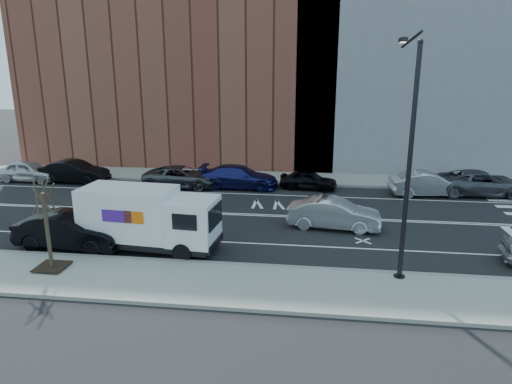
% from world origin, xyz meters
% --- Properties ---
extents(ground, '(120.00, 120.00, 0.00)m').
position_xyz_m(ground, '(0.00, 0.00, 0.00)').
color(ground, black).
rests_on(ground, ground).
extents(sidewalk_near, '(44.00, 3.60, 0.15)m').
position_xyz_m(sidewalk_near, '(0.00, -8.80, 0.07)').
color(sidewalk_near, gray).
rests_on(sidewalk_near, ground).
extents(sidewalk_far, '(44.00, 3.60, 0.15)m').
position_xyz_m(sidewalk_far, '(0.00, 8.80, 0.07)').
color(sidewalk_far, gray).
rests_on(sidewalk_far, ground).
extents(curb_near, '(44.00, 0.25, 0.17)m').
position_xyz_m(curb_near, '(0.00, -7.00, 0.08)').
color(curb_near, gray).
rests_on(curb_near, ground).
extents(curb_far, '(44.00, 0.25, 0.17)m').
position_xyz_m(curb_far, '(0.00, 7.00, 0.08)').
color(curb_far, gray).
rests_on(curb_far, ground).
extents(road_markings, '(40.00, 8.60, 0.01)m').
position_xyz_m(road_markings, '(0.00, 0.00, 0.00)').
color(road_markings, white).
rests_on(road_markings, ground).
extents(bldg_brick, '(26.00, 10.00, 22.00)m').
position_xyz_m(bldg_brick, '(-8.00, 15.60, 11.00)').
color(bldg_brick, brown).
rests_on(bldg_brick, ground).
extents(bldg_concrete, '(20.00, 10.00, 26.00)m').
position_xyz_m(bldg_concrete, '(12.00, 15.60, 13.00)').
color(bldg_concrete, slate).
rests_on(bldg_concrete, ground).
extents(streetlight, '(0.44, 4.02, 9.34)m').
position_xyz_m(streetlight, '(7.00, -6.91, 5.08)').
color(streetlight, black).
rests_on(streetlight, ground).
extents(street_tree, '(1.20, 1.20, 3.75)m').
position_xyz_m(street_tree, '(-7.00, -8.40, 1.45)').
color(street_tree, black).
rests_on(street_tree, ground).
extents(fedex_van, '(6.47, 2.69, 2.88)m').
position_xyz_m(fedex_van, '(-3.85, -5.60, 1.51)').
color(fedex_van, black).
rests_on(fedex_van, ground).
extents(far_parked_a, '(4.54, 1.90, 1.54)m').
position_xyz_m(far_parked_a, '(-17.16, 5.76, 0.77)').
color(far_parked_a, silver).
rests_on(far_parked_a, ground).
extents(far_parked_b, '(5.01, 2.07, 1.61)m').
position_xyz_m(far_parked_b, '(-13.60, 5.78, 0.81)').
color(far_parked_b, black).
rests_on(far_parked_b, ground).
extents(far_parked_c, '(5.23, 2.42, 1.45)m').
position_xyz_m(far_parked_c, '(-5.60, 5.60, 0.73)').
color(far_parked_c, '#45474C').
rests_on(far_parked_c, ground).
extents(far_parked_d, '(5.42, 2.28, 1.56)m').
position_xyz_m(far_parked_d, '(-1.56, 5.85, 0.78)').
color(far_parked_d, navy).
rests_on(far_parked_d, ground).
extents(far_parked_e, '(4.04, 2.03, 1.32)m').
position_xyz_m(far_parked_e, '(3.20, 6.10, 0.66)').
color(far_parked_e, black).
rests_on(far_parked_e, ground).
extents(far_parked_f, '(4.96, 2.21, 1.58)m').
position_xyz_m(far_parked_f, '(10.90, 5.41, 0.79)').
color(far_parked_f, '#ACACB1').
rests_on(far_parked_f, ground).
extents(far_parked_g, '(5.89, 2.89, 1.61)m').
position_xyz_m(far_parked_g, '(14.40, 6.09, 0.80)').
color(far_parked_g, '#494B50').
rests_on(far_parked_g, ground).
extents(driving_sedan, '(4.94, 2.25, 1.57)m').
position_xyz_m(driving_sedan, '(4.64, -1.61, 0.79)').
color(driving_sedan, '#BCBCC1').
rests_on(driving_sedan, ground).
extents(near_parked_rear_a, '(5.17, 2.08, 1.67)m').
position_xyz_m(near_parked_rear_a, '(-7.50, -5.88, 0.84)').
color(near_parked_rear_a, black).
rests_on(near_parked_rear_a, ground).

